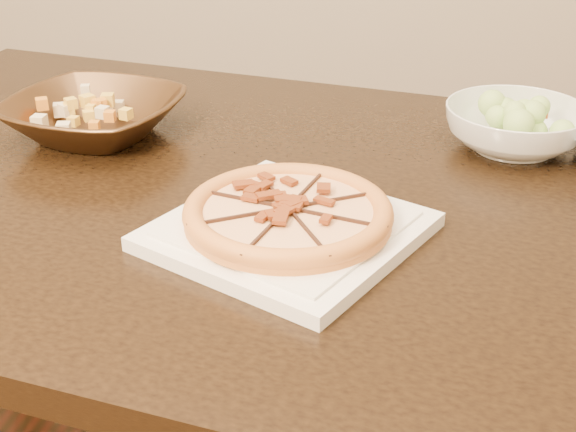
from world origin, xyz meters
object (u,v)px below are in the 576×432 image
bronze_bowl (95,117)px  plate (288,230)px  dining_table (233,244)px  salad_bowl (515,128)px  pizza (288,213)px

bronze_bowl → plate: bearing=-36.1°
dining_table → salad_bowl: (0.39, 0.20, 0.13)m
dining_table → salad_bowl: 0.46m
dining_table → plate: bearing=-52.0°
plate → pizza: size_ratio=1.47×
bronze_bowl → salad_bowl: salad_bowl is taller
dining_table → plate: (0.11, -0.14, 0.11)m
plate → bronze_bowl: bronze_bowl is taller
salad_bowl → plate: bearing=-128.9°
bronze_bowl → salad_bowl: size_ratio=1.23×
plate → salad_bowl: size_ratio=1.74×
dining_table → plate: size_ratio=4.18×
dining_table → salad_bowl: salad_bowl is taller
plate → pizza: pizza is taller
dining_table → pizza: 0.22m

